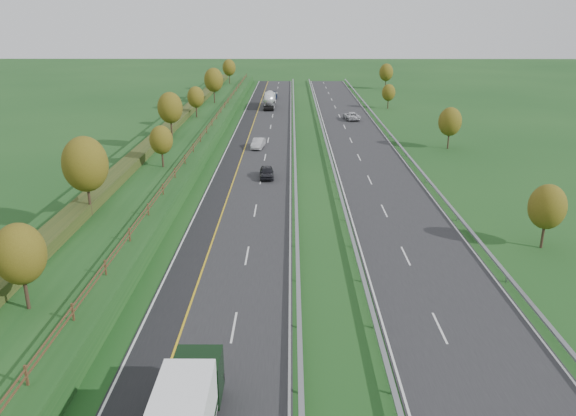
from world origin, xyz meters
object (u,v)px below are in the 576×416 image
car_dark_near (267,172)px  car_silver_mid (258,143)px  car_small_far (273,95)px  car_oncoming (351,116)px  road_tanker (269,99)px

car_dark_near → car_silver_mid: size_ratio=0.95×
car_silver_mid → car_small_far: car_small_far is taller
car_dark_near → car_small_far: bearing=88.2°
car_silver_mid → car_oncoming: car_oncoming is taller
car_dark_near → road_tanker: bearing=88.7°
road_tanker → car_dark_near: 58.47m
car_silver_mid → car_oncoming: size_ratio=0.83×
road_tanker → car_oncoming: 23.24m
road_tanker → car_dark_near: bearing=-88.3°
car_dark_near → car_silver_mid: 17.41m
road_tanker → car_oncoming: bearing=-42.5°
car_silver_mid → road_tanker: bearing=97.4°
car_small_far → car_oncoming: size_ratio=0.98×
car_dark_near → car_oncoming: car_oncoming is taller
car_silver_mid → car_oncoming: 30.83m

